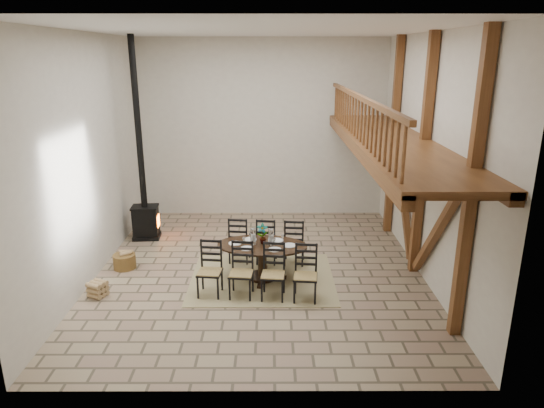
{
  "coord_description": "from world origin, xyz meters",
  "views": [
    {
      "loc": [
        0.25,
        -9.76,
        4.59
      ],
      "look_at": [
        0.28,
        0.4,
        1.4
      ],
      "focal_mm": 32.0,
      "sensor_mm": 36.0,
      "label": 1
    }
  ],
  "objects_px": {
    "wood_stove": "(144,196)",
    "log_basket": "(124,261)",
    "dining_table": "(262,263)",
    "log_stack": "(98,289)"
  },
  "relations": [
    {
      "from": "wood_stove",
      "to": "log_basket",
      "type": "relative_size",
      "value": 10.18
    },
    {
      "from": "dining_table",
      "to": "log_basket",
      "type": "height_order",
      "value": "dining_table"
    },
    {
      "from": "log_basket",
      "to": "log_stack",
      "type": "height_order",
      "value": "log_basket"
    },
    {
      "from": "dining_table",
      "to": "log_basket",
      "type": "relative_size",
      "value": 4.79
    },
    {
      "from": "wood_stove",
      "to": "log_stack",
      "type": "distance_m",
      "value": 3.29
    },
    {
      "from": "dining_table",
      "to": "log_stack",
      "type": "distance_m",
      "value": 3.29
    },
    {
      "from": "wood_stove",
      "to": "log_basket",
      "type": "xyz_separation_m",
      "value": [
        -0.05,
        -1.83,
        -0.95
      ]
    },
    {
      "from": "wood_stove",
      "to": "log_basket",
      "type": "height_order",
      "value": "wood_stove"
    },
    {
      "from": "dining_table",
      "to": "log_basket",
      "type": "xyz_separation_m",
      "value": [
        -3.06,
        0.63,
        -0.22
      ]
    },
    {
      "from": "dining_table",
      "to": "wood_stove",
      "type": "distance_m",
      "value": 3.95
    }
  ]
}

